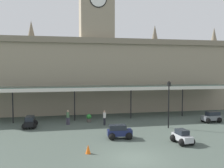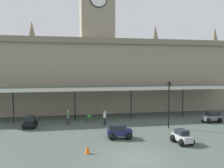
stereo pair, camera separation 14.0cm
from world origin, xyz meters
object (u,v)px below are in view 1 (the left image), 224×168
object	(u,v)px
pedestrian_crossing_forecourt	(68,117)
traffic_cone	(88,149)
car_grey_estate	(212,118)
planter_by_canopy	(89,118)
pedestrian_beside_cars	(104,117)
car_silver_sedan	(182,138)
car_black_estate	(30,122)
victorian_lamppost	(169,99)
car_navy_estate	(119,132)

from	to	relation	value
pedestrian_crossing_forecourt	traffic_cone	size ratio (longest dim) A/B	2.43
car_grey_estate	planter_by_canopy	bearing A→B (deg)	168.30
traffic_cone	pedestrian_beside_cars	bearing A→B (deg)	73.03
car_silver_sedan	planter_by_canopy	world-z (taller)	car_silver_sedan
car_black_estate	car_silver_sedan	bearing A→B (deg)	-32.02
pedestrian_crossing_forecourt	victorian_lamppost	size ratio (longest dim) A/B	0.33
pedestrian_crossing_forecourt	car_navy_estate	bearing A→B (deg)	-55.73
car_navy_estate	traffic_cone	bearing A→B (deg)	-132.72
traffic_cone	car_silver_sedan	bearing A→B (deg)	6.72
car_silver_sedan	car_black_estate	bearing A→B (deg)	147.98
car_silver_sedan	pedestrian_crossing_forecourt	xyz separation A→B (m)	(-9.45, 9.10, 0.41)
car_grey_estate	planter_by_canopy	size ratio (longest dim) A/B	2.41
pedestrian_beside_cars	traffic_cone	size ratio (longest dim) A/B	2.43
car_grey_estate	car_black_estate	world-z (taller)	same
traffic_cone	planter_by_canopy	world-z (taller)	planter_by_canopy
car_navy_estate	traffic_cone	distance (m)	4.71
car_grey_estate	car_black_estate	xyz separation A→B (m)	(-20.94, 1.44, 0.00)
pedestrian_crossing_forecourt	pedestrian_beside_cars	bearing A→B (deg)	-13.85
car_black_estate	planter_by_canopy	world-z (taller)	car_black_estate
pedestrian_beside_cars	pedestrian_crossing_forecourt	world-z (taller)	same
car_grey_estate	planter_by_canopy	xyz separation A→B (m)	(-14.37, 2.98, -0.07)
car_grey_estate	planter_by_canopy	distance (m)	14.67
car_black_estate	planter_by_canopy	bearing A→B (deg)	13.15
car_black_estate	pedestrian_crossing_forecourt	size ratio (longest dim) A/B	1.35
car_silver_sedan	car_black_estate	xyz separation A→B (m)	(-13.52, 8.46, 0.06)
car_black_estate	car_grey_estate	bearing A→B (deg)	-3.93
car_navy_estate	pedestrian_crossing_forecourt	xyz separation A→B (m)	(-4.50, 6.60, 0.34)
pedestrian_beside_cars	pedestrian_crossing_forecourt	xyz separation A→B (m)	(-4.07, 1.00, 0.00)
car_silver_sedan	traffic_cone	xyz separation A→B (m)	(-8.15, -0.96, -0.16)
victorian_lamppost	planter_by_canopy	bearing A→B (deg)	150.27
car_grey_estate	pedestrian_beside_cars	bearing A→B (deg)	175.19
car_silver_sedan	pedestrian_crossing_forecourt	size ratio (longest dim) A/B	1.27
car_silver_sedan	pedestrian_beside_cars	bearing A→B (deg)	123.62
car_grey_estate	car_navy_estate	world-z (taller)	same
car_black_estate	victorian_lamppost	world-z (taller)	victorian_lamppost
pedestrian_beside_cars	victorian_lamppost	xyz separation A→B (m)	(6.54, -2.73, 2.24)
pedestrian_beside_cars	car_navy_estate	bearing A→B (deg)	-85.62
victorian_lamppost	pedestrian_crossing_forecourt	bearing A→B (deg)	160.60
car_grey_estate	pedestrian_beside_cars	size ratio (longest dim) A/B	1.39
planter_by_canopy	car_grey_estate	bearing A→B (deg)	-11.70
pedestrian_beside_cars	planter_by_canopy	distance (m)	2.50
car_navy_estate	traffic_cone	size ratio (longest dim) A/B	3.35
planter_by_canopy	car_black_estate	bearing A→B (deg)	-166.85
car_navy_estate	victorian_lamppost	world-z (taller)	victorian_lamppost
car_grey_estate	car_black_estate	size ratio (longest dim) A/B	1.03
car_black_estate	traffic_cone	size ratio (longest dim) A/B	3.28
car_silver_sedan	car_black_estate	size ratio (longest dim) A/B	0.95
car_black_estate	victorian_lamppost	size ratio (longest dim) A/B	0.44
car_silver_sedan	pedestrian_beside_cars	distance (m)	9.73
traffic_cone	car_black_estate	bearing A→B (deg)	119.73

